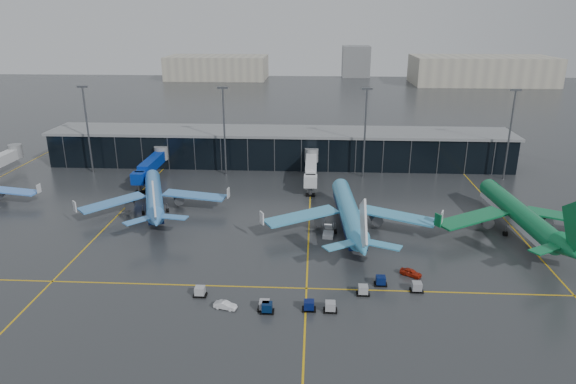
# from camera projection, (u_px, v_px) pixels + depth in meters

# --- Properties ---
(ground) EXTENTS (600.00, 600.00, 0.00)m
(ground) POSITION_uv_depth(u_px,v_px,m) (258.00, 249.00, 103.00)
(ground) COLOR #282B2D
(ground) RESTS_ON ground
(terminal_pier) EXTENTS (142.00, 17.00, 10.70)m
(terminal_pier) POSITION_uv_depth(u_px,v_px,m) (280.00, 147.00, 159.65)
(terminal_pier) COLOR black
(terminal_pier) RESTS_ON ground
(jet_bridges) EXTENTS (94.00, 27.50, 7.20)m
(jet_bridges) POSITION_uv_depth(u_px,v_px,m) (151.00, 165.00, 143.82)
(jet_bridges) COLOR #595B60
(jet_bridges) RESTS_ON ground
(flood_masts) EXTENTS (203.00, 0.50, 25.50)m
(flood_masts) POSITION_uv_depth(u_px,v_px,m) (294.00, 129.00, 145.31)
(flood_masts) COLOR #595B60
(flood_masts) RESTS_ON ground
(distant_hangars) EXTENTS (260.00, 71.00, 22.00)m
(distant_hangars) POSITION_uv_depth(u_px,v_px,m) (373.00, 69.00, 352.08)
(distant_hangars) COLOR #B2AD99
(distant_hangars) RESTS_ON ground
(taxi_lines) EXTENTS (220.00, 120.00, 0.02)m
(taxi_lines) POSITION_uv_depth(u_px,v_px,m) (309.00, 229.00, 112.48)
(taxi_lines) COLOR gold
(taxi_lines) RESTS_ON ground
(airliner_arkefly) EXTENTS (46.70, 49.82, 12.48)m
(airliner_arkefly) POSITION_uv_depth(u_px,v_px,m) (153.00, 186.00, 121.23)
(airliner_arkefly) COLOR #3E81CC
(airliner_arkefly) RESTS_ON ground
(airliner_klm_near) EXTENTS (41.74, 46.78, 13.62)m
(airliner_klm_near) POSITION_uv_depth(u_px,v_px,m) (349.00, 200.00, 110.30)
(airliner_klm_near) COLOR #3C96C4
(airliner_klm_near) RESTS_ON ground
(airliner_aer_lingus) EXTENTS (42.96, 48.10, 13.95)m
(airliner_aer_lingus) POSITION_uv_depth(u_px,v_px,m) (520.00, 201.00, 109.06)
(airliner_aer_lingus) COLOR #0C6839
(airliner_aer_lingus) RESTS_ON ground
(baggage_carts) EXTENTS (38.71, 11.20, 1.70)m
(baggage_carts) POSITION_uv_depth(u_px,v_px,m) (318.00, 297.00, 84.22)
(baggage_carts) COLOR black
(baggage_carts) RESTS_ON ground
(mobile_airstair) EXTENTS (2.48, 3.38, 3.45)m
(mobile_airstair) POSITION_uv_depth(u_px,v_px,m) (328.00, 233.00, 108.59)
(mobile_airstair) COLOR silver
(mobile_airstair) RESTS_ON ground
(service_van_red) EXTENTS (4.14, 3.44, 1.33)m
(service_van_red) POSITION_uv_depth(u_px,v_px,m) (411.00, 272.00, 92.37)
(service_van_red) COLOR #A21F0C
(service_van_red) RESTS_ON ground
(service_van_white) EXTENTS (3.94, 2.18, 1.23)m
(service_van_white) POSITION_uv_depth(u_px,v_px,m) (225.00, 305.00, 82.11)
(service_van_white) COLOR silver
(service_van_white) RESTS_ON ground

